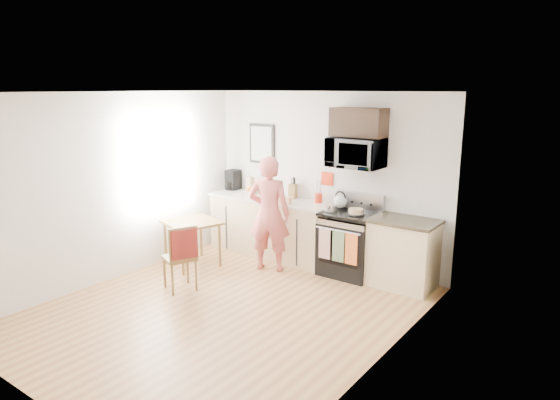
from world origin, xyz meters
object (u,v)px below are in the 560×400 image
Objects in this scene: range at (350,245)px; person at (269,214)px; dining_table at (192,226)px; chair at (182,250)px; microwave at (356,153)px; cake at (356,212)px.

range is 1.25m from person.
person is 2.13× the size of dining_table.
chair is at bearing -127.48° from range.
microwave reaches higher than person.
chair is (-0.39, -1.35, -0.27)m from person.
cake is at bearing 72.87° from chair.
cake is (1.17, 0.46, 0.11)m from person.
dining_table is at bearing -153.20° from range.
range is at bearing -176.28° from person.
person is (-1.05, -0.63, -0.91)m from microwave.
microwave is 0.95× the size of dining_table.
range reaches higher than dining_table.
range is 1.45× the size of dining_table.
cake is (2.22, 1.00, 0.35)m from dining_table.
microwave is 1.53m from person.
chair reaches higher than dining_table.
dining_table is (-2.11, -1.17, -1.15)m from microwave.
microwave is (-0.00, 0.10, 1.32)m from range.
person is at bearing -158.35° from cake.
cake is at bearing 178.87° from person.
microwave is at bearing 77.42° from chair.
microwave is at bearing 90.06° from range.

